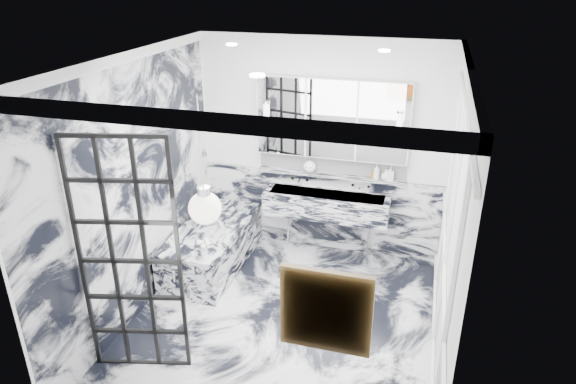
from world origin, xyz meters
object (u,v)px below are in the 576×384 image
(crittall_door, at_px, (130,261))
(mirror_cabinet, at_px, (332,119))
(trough_sink, at_px, (327,205))
(bathtub, at_px, (213,246))

(crittall_door, distance_m, mirror_cabinet, 3.03)
(trough_sink, bearing_deg, mirror_cabinet, 90.00)
(trough_sink, distance_m, bathtub, 1.55)
(crittall_door, bearing_deg, trough_sink, 49.52)
(trough_sink, xyz_separation_m, mirror_cabinet, (-0.00, 0.17, 1.09))
(trough_sink, bearing_deg, crittall_door, -116.79)
(crittall_door, xyz_separation_m, bathtub, (-0.06, 1.84, -0.88))
(mirror_cabinet, distance_m, bathtub, 2.20)
(mirror_cabinet, bearing_deg, trough_sink, -90.00)
(crittall_door, bearing_deg, bathtub, 78.25)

